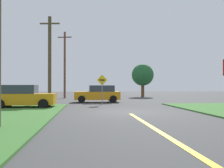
{
  "coord_description": "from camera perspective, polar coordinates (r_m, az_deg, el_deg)",
  "views": [
    {
      "loc": [
        -2.42,
        -14.38,
        1.51
      ],
      "look_at": [
        -0.55,
        3.54,
        1.7
      ],
      "focal_mm": 39.49,
      "sensor_mm": 36.0,
      "label": 1
    }
  ],
  "objects": [
    {
      "name": "direction_sign",
      "position": [
        20.81,
        -2.3,
        -0.45
      ],
      "size": [
        0.9,
        0.18,
        2.51
      ],
      "color": "slate",
      "rests_on": "ground"
    },
    {
      "name": "ground_plane",
      "position": [
        14.66,
        3.59,
        -6.5
      ],
      "size": [
        120.0,
        120.0,
        0.0
      ],
      "primitive_type": "plane",
      "color": "#3F3F3F"
    },
    {
      "name": "parked_car_near_building",
      "position": [
        18.38,
        -19.79,
        -2.75
      ],
      "size": [
        4.16,
        2.16,
        1.62
      ],
      "rotation": [
        0.0,
        0.0,
        0.01
      ],
      "color": "orange",
      "rests_on": "ground"
    },
    {
      "name": "lane_stripe_center",
      "position": [
        6.99,
        14.85,
        -13.01
      ],
      "size": [
        0.2,
        14.0,
        0.01
      ],
      "primitive_type": "cube",
      "color": "yellow",
      "rests_on": "ground"
    },
    {
      "name": "car_approaching_junction",
      "position": [
        23.77,
        -3.22,
        -2.29
      ],
      "size": [
        4.37,
        2.03,
        1.62
      ],
      "rotation": [
        0.0,
        0.0,
        3.17
      ],
      "color": "orange",
      "rests_on": "ground"
    },
    {
      "name": "utility_pole_mid",
      "position": [
        22.96,
        -14.24,
        5.72
      ],
      "size": [
        1.8,
        0.34,
        7.82
      ],
      "color": "#4C4029",
      "rests_on": "ground"
    },
    {
      "name": "utility_pole_far",
      "position": [
        32.31,
        -10.89,
        4.59
      ],
      "size": [
        1.78,
        0.5,
        8.55
      ],
      "color": "brown",
      "rests_on": "ground"
    },
    {
      "name": "oak_tree_left",
      "position": [
        36.89,
        7.11,
        2.09
      ],
      "size": [
        3.26,
        3.26,
        4.89
      ],
      "color": "brown",
      "rests_on": "ground"
    }
  ]
}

